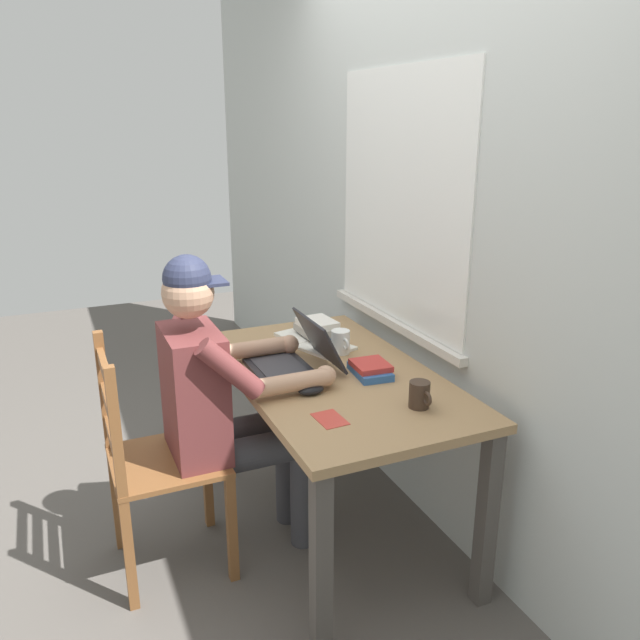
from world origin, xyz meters
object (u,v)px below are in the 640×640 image
(laptop, at_px, (297,358))
(seated_person, at_px, (222,395))
(coffee_mug_dark, at_px, (420,395))
(book_stack_side, at_px, (370,369))
(coffee_mug_white, at_px, (341,342))
(book_stack_main, at_px, (316,329))
(wooden_chair, at_px, (153,462))
(landscape_photo_print, at_px, (330,419))
(desk, at_px, (333,394))
(computer_mouse, at_px, (311,390))

(laptop, bearing_deg, seated_person, -85.25)
(coffee_mug_dark, distance_m, book_stack_side, 0.33)
(seated_person, distance_m, laptop, 0.34)
(coffee_mug_white, xyz_separation_m, book_stack_main, (-0.22, -0.02, -0.00))
(wooden_chair, height_order, landscape_photo_print, wooden_chair)
(wooden_chair, distance_m, coffee_mug_dark, 1.04)
(desk, height_order, seated_person, seated_person)
(coffee_mug_white, relative_size, coffee_mug_dark, 1.06)
(computer_mouse, height_order, book_stack_side, book_stack_side)
(seated_person, relative_size, laptop, 3.77)
(computer_mouse, xyz_separation_m, book_stack_main, (-0.56, 0.26, 0.03))
(laptop, bearing_deg, coffee_mug_dark, 28.00)
(wooden_chair, distance_m, coffee_mug_white, 0.91)
(coffee_mug_white, bearing_deg, laptop, -68.25)
(computer_mouse, bearing_deg, book_stack_main, 154.87)
(seated_person, relative_size, coffee_mug_white, 10.57)
(coffee_mug_white, bearing_deg, landscape_photo_print, -28.65)
(laptop, xyz_separation_m, landscape_photo_print, (0.46, -0.06, -0.05))
(laptop, relative_size, coffee_mug_white, 2.80)
(seated_person, height_order, landscape_photo_print, seated_person)
(coffee_mug_white, xyz_separation_m, coffee_mug_dark, (0.60, 0.02, -0.00))
(book_stack_main, relative_size, landscape_photo_print, 1.56)
(desk, bearing_deg, coffee_mug_white, 146.07)
(seated_person, xyz_separation_m, coffee_mug_white, (-0.12, 0.57, 0.10))
(seated_person, relative_size, book_stack_side, 6.11)
(book_stack_main, bearing_deg, laptop, -35.25)
(wooden_chair, xyz_separation_m, laptop, (-0.03, 0.60, 0.32))
(coffee_mug_white, bearing_deg, wooden_chair, -81.65)
(desk, xyz_separation_m, coffee_mug_dark, (0.43, 0.14, 0.15))
(coffee_mug_dark, relative_size, book_stack_main, 0.55)
(wooden_chair, distance_m, book_stack_side, 0.91)
(desk, xyz_separation_m, computer_mouse, (0.17, -0.17, 0.12))
(seated_person, relative_size, computer_mouse, 12.59)
(laptop, bearing_deg, book_stack_side, 55.66)
(wooden_chair, bearing_deg, seated_person, 90.00)
(coffee_mug_dark, xyz_separation_m, book_stack_side, (-0.33, -0.02, -0.02))
(desk, distance_m, computer_mouse, 0.27)
(coffee_mug_white, xyz_separation_m, book_stack_side, (0.27, 0.00, -0.03))
(coffee_mug_white, bearing_deg, seated_person, -77.61)
(book_stack_side, bearing_deg, book_stack_main, -177.17)
(desk, relative_size, book_stack_main, 6.59)
(book_stack_side, bearing_deg, desk, -126.97)
(wooden_chair, height_order, laptop, laptop)
(seated_person, bearing_deg, landscape_photo_print, 30.84)
(wooden_chair, height_order, book_stack_side, wooden_chair)
(desk, distance_m, coffee_mug_white, 0.26)
(coffee_mug_dark, height_order, landscape_photo_print, coffee_mug_dark)
(wooden_chair, xyz_separation_m, computer_mouse, (0.22, 0.56, 0.29))
(coffee_mug_white, height_order, coffee_mug_dark, coffee_mug_white)
(desk, distance_m, wooden_chair, 0.75)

